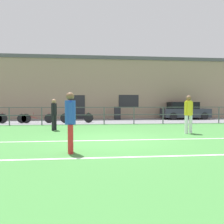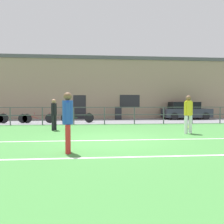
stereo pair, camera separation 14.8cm
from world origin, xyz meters
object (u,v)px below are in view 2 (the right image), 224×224
at_px(bicycle_parked_3, 38,118).
at_px(parked_car_red, 186,111).
at_px(player_winger, 188,112).
at_px(bicycle_parked_1, 77,118).
at_px(soccer_ball_match, 187,127).
at_px(player_goalkeeper, 54,113).
at_px(trash_bin_0, 118,113).
at_px(player_striker, 68,119).
at_px(bicycle_parked_2, 11,118).

bearing_deg(bicycle_parked_3, parked_car_red, 12.95).
relative_size(player_winger, bicycle_parked_1, 0.75).
bearing_deg(bicycle_parked_1, soccer_ball_match, -33.06).
relative_size(player_goalkeeper, trash_bin_0, 1.49).
relative_size(player_striker, bicycle_parked_1, 0.73).
xyz_separation_m(soccer_ball_match, trash_bin_0, (-2.99, 6.70, 0.46)).
bearing_deg(bicycle_parked_1, bicycle_parked_3, 180.00).
bearing_deg(soccer_ball_match, player_winger, -112.20).
relative_size(parked_car_red, trash_bin_0, 3.70).
bearing_deg(player_winger, bicycle_parked_3, 125.32).
relative_size(player_goalkeeper, bicycle_parked_2, 0.72).
bearing_deg(parked_car_red, player_striker, -125.88).
height_order(player_winger, bicycle_parked_3, player_winger).
relative_size(player_winger, bicycle_parked_2, 0.79).
bearing_deg(player_goalkeeper, trash_bin_0, 166.82).
height_order(player_goalkeeper, soccer_ball_match, player_goalkeeper).
height_order(player_striker, player_winger, player_winger).
height_order(player_winger, bicycle_parked_1, player_winger).
distance_m(bicycle_parked_2, bicycle_parked_3, 1.87).
distance_m(soccer_ball_match, trash_bin_0, 7.36).
bearing_deg(bicycle_parked_1, parked_car_red, 16.58).
distance_m(player_goalkeeper, bicycle_parked_3, 4.50).
height_order(parked_car_red, bicycle_parked_1, parked_car_red).
distance_m(parked_car_red, bicycle_parked_3, 12.11).
bearing_deg(soccer_ball_match, player_goalkeeper, -179.56).
xyz_separation_m(player_goalkeeper, bicycle_parked_1, (0.90, 4.09, -0.54)).
distance_m(player_goalkeeper, bicycle_parked_2, 5.52).
bearing_deg(bicycle_parked_2, player_striker, -61.97).
xyz_separation_m(bicycle_parked_1, bicycle_parked_2, (-4.56, -0.00, -0.02)).
height_order(player_winger, bicycle_parked_2, player_winger).
relative_size(parked_car_red, bicycle_parked_1, 1.73).
relative_size(soccer_ball_match, trash_bin_0, 0.20).
distance_m(parked_car_red, bicycle_parked_2, 13.94).
xyz_separation_m(parked_car_red, bicycle_parked_1, (-9.11, -2.71, -0.36)).
relative_size(bicycle_parked_3, trash_bin_0, 2.01).
bearing_deg(parked_car_red, soccer_ball_match, -113.24).
bearing_deg(bicycle_parked_2, player_winger, -30.34).
xyz_separation_m(player_winger, trash_bin_0, (-2.25, 8.53, -0.43)).
height_order(player_goalkeeper, player_striker, player_striker).
distance_m(bicycle_parked_2, trash_bin_0, 8.22).
distance_m(player_striker, bicycle_parked_1, 9.35).
xyz_separation_m(player_winger, soccer_ball_match, (0.74, 1.83, -0.89)).
xyz_separation_m(player_winger, parked_car_red, (3.65, 8.58, -0.27)).
distance_m(bicycle_parked_1, bicycle_parked_3, 2.69).
bearing_deg(bicycle_parked_2, bicycle_parked_1, 0.00).
distance_m(player_striker, bicycle_parked_3, 9.84).
bearing_deg(player_striker, bicycle_parked_1, -4.79).
height_order(player_goalkeeper, player_winger, player_winger).
relative_size(player_winger, soccer_ball_match, 8.10).
relative_size(player_goalkeeper, player_winger, 0.92).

